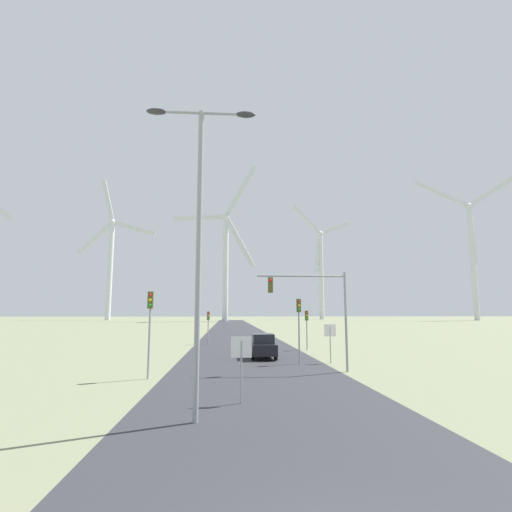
% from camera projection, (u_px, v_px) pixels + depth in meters
% --- Properties ---
extents(road_surface, '(10.00, 240.00, 0.01)m').
position_uv_depth(road_surface, '(239.00, 338.00, 52.32)').
color(road_surface, '#2D2D33').
rests_on(road_surface, ground).
extents(streetlamp, '(3.81, 0.32, 10.48)m').
position_uv_depth(streetlamp, '(199.00, 219.00, 13.47)').
color(streetlamp, '#93999E').
rests_on(streetlamp, ground).
extents(stop_sign_near, '(0.81, 0.07, 2.51)m').
position_uv_depth(stop_sign_near, '(241.00, 356.00, 15.42)').
color(stop_sign_near, '#93999E').
rests_on(stop_sign_near, ground).
extents(stop_sign_far, '(0.81, 0.07, 2.60)m').
position_uv_depth(stop_sign_far, '(330.00, 336.00, 27.33)').
color(stop_sign_far, '#93999E').
rests_on(stop_sign_far, ground).
extents(traffic_light_post_near_left, '(0.28, 0.34, 4.54)m').
position_uv_depth(traffic_light_post_near_left, '(150.00, 315.00, 21.19)').
color(traffic_light_post_near_left, '#93999E').
rests_on(traffic_light_post_near_left, ground).
extents(traffic_light_post_near_right, '(0.28, 0.34, 4.35)m').
position_uv_depth(traffic_light_post_near_right, '(299.00, 316.00, 27.24)').
color(traffic_light_post_near_right, '#93999E').
rests_on(traffic_light_post_near_right, ground).
extents(traffic_light_post_mid_left, '(0.28, 0.33, 3.50)m').
position_uv_depth(traffic_light_post_mid_left, '(208.00, 320.00, 43.42)').
color(traffic_light_post_mid_left, '#93999E').
rests_on(traffic_light_post_mid_left, ground).
extents(traffic_light_post_mid_right, '(0.28, 0.34, 3.58)m').
position_uv_depth(traffic_light_post_mid_right, '(307.00, 321.00, 36.93)').
color(traffic_light_post_mid_right, '#93999E').
rests_on(traffic_light_post_mid_right, ground).
extents(traffic_light_mast_overhead, '(5.36, 0.35, 5.83)m').
position_uv_depth(traffic_light_mast_overhead, '(314.00, 299.00, 23.68)').
color(traffic_light_mast_overhead, '#93999E').
rests_on(traffic_light_mast_overhead, ground).
extents(car_approaching, '(1.88, 4.11, 1.83)m').
position_uv_depth(car_approaching, '(263.00, 346.00, 30.04)').
color(car_approaching, black).
rests_on(car_approaching, ground).
extents(wind_turbine_left, '(34.05, 2.92, 62.04)m').
position_uv_depth(wind_turbine_left, '(111.00, 258.00, 173.38)').
color(wind_turbine_left, silver).
rests_on(wind_turbine_left, ground).
extents(wind_turbine_center, '(33.00, 11.36, 59.36)m').
position_uv_depth(wind_turbine_center, '(226.00, 253.00, 151.71)').
color(wind_turbine_center, silver).
rests_on(wind_turbine_center, ground).
extents(wind_turbine_right, '(30.60, 13.03, 52.75)m').
position_uv_depth(wind_turbine_right, '(321.00, 265.00, 187.83)').
color(wind_turbine_right, silver).
rests_on(wind_turbine_right, ground).
extents(wind_turbine_far_right, '(42.07, 9.23, 62.02)m').
position_uv_depth(wind_turbine_far_right, '(472.00, 247.00, 168.38)').
color(wind_turbine_far_right, silver).
rests_on(wind_turbine_far_right, ground).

